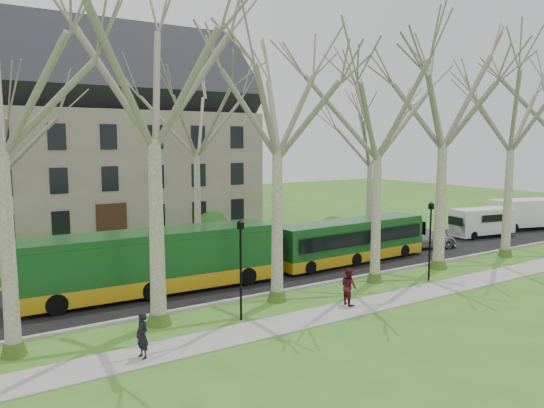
% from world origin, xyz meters
% --- Properties ---
extents(ground, '(120.00, 120.00, 0.00)m').
position_xyz_m(ground, '(0.00, 0.00, 0.00)').
color(ground, '#3A7521').
rests_on(ground, ground).
extents(sidewalk, '(70.00, 2.00, 0.06)m').
position_xyz_m(sidewalk, '(0.00, -2.50, 0.03)').
color(sidewalk, gray).
rests_on(sidewalk, ground).
extents(road, '(80.00, 8.00, 0.06)m').
position_xyz_m(road, '(0.00, 5.50, 0.03)').
color(road, black).
rests_on(road, ground).
extents(curb, '(80.00, 0.25, 0.14)m').
position_xyz_m(curb, '(0.00, 1.50, 0.07)').
color(curb, '#A5A39E').
rests_on(curb, ground).
extents(building, '(26.50, 12.20, 16.00)m').
position_xyz_m(building, '(-6.00, 24.00, 8.07)').
color(building, slate).
rests_on(building, ground).
extents(tree_row_verge, '(49.00, 7.00, 14.00)m').
position_xyz_m(tree_row_verge, '(0.00, 0.30, 7.00)').
color(tree_row_verge, gray).
rests_on(tree_row_verge, ground).
extents(tree_row_far, '(33.00, 7.00, 12.00)m').
position_xyz_m(tree_row_far, '(-1.33, 11.00, 6.00)').
color(tree_row_far, gray).
rests_on(tree_row_far, ground).
extents(lamp_row, '(36.22, 0.22, 4.30)m').
position_xyz_m(lamp_row, '(-0.00, -1.00, 2.57)').
color(lamp_row, black).
rests_on(lamp_row, ground).
extents(hedges, '(30.60, 8.60, 2.00)m').
position_xyz_m(hedges, '(-4.67, 14.00, 1.00)').
color(hedges, '#285518').
rests_on(hedges, ground).
extents(bus_lead, '(13.17, 3.25, 3.27)m').
position_xyz_m(bus_lead, '(-7.59, 4.87, 1.69)').
color(bus_lead, '#154B1D').
rests_on(bus_lead, road).
extents(bus_follow, '(11.10, 2.72, 2.75)m').
position_xyz_m(bus_follow, '(5.24, 4.66, 1.44)').
color(bus_follow, '#154B1D').
rests_on(bus_follow, road).
extents(sedan, '(5.48, 3.50, 1.48)m').
position_xyz_m(sedan, '(12.56, 5.28, 0.80)').
color(sedan, '#ABACB0').
rests_on(sedan, road).
extents(van_a, '(5.46, 2.78, 2.27)m').
position_xyz_m(van_a, '(20.08, 5.67, 1.20)').
color(van_a, white).
rests_on(van_a, road).
extents(van_b, '(6.34, 3.77, 2.61)m').
position_xyz_m(van_b, '(26.30, 5.89, 1.36)').
color(van_b, white).
rests_on(van_b, road).
extents(pedestrian_a, '(0.52, 0.67, 1.65)m').
position_xyz_m(pedestrian_a, '(-10.99, -2.70, 0.88)').
color(pedestrian_a, black).
rests_on(pedestrian_a, sidewalk).
extents(pedestrian_b, '(0.75, 0.91, 1.74)m').
position_xyz_m(pedestrian_b, '(-0.76, -2.02, 0.93)').
color(pedestrian_b, '#4F121F').
rests_on(pedestrian_b, sidewalk).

